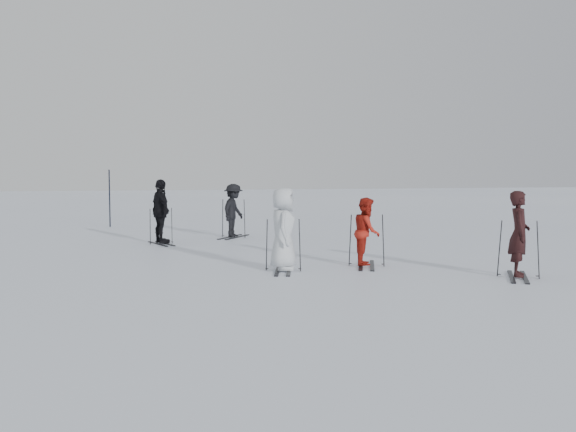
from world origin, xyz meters
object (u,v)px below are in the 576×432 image
object	(u,v)px
skier_red	(367,232)
skier_near_dark	(519,235)
skier_grey	(283,230)
skier_uphill_left	(161,212)
piste_marker	(110,198)
skier_uphill_far	(233,211)

from	to	relation	value
skier_red	skier_near_dark	bearing A→B (deg)	-112.09
skier_near_dark	skier_grey	bearing A→B (deg)	95.86
skier_grey	skier_uphill_left	size ratio (longest dim) A/B	0.94
skier_near_dark	skier_uphill_left	world-z (taller)	skier_uphill_left
skier_uphill_left	skier_red	bearing A→B (deg)	-160.64
skier_red	piste_marker	distance (m)	13.65
skier_near_dark	skier_red	size ratio (longest dim) A/B	1.13
skier_near_dark	skier_grey	xyz separation A→B (m)	(-4.46, 2.09, 0.02)
skier_red	piste_marker	bearing A→B (deg)	47.23
skier_grey	piste_marker	bearing A→B (deg)	33.21
skier_near_dark	skier_grey	size ratio (longest dim) A/B	0.98
skier_grey	skier_red	bearing A→B (deg)	-67.46
skier_red	skier_uphill_far	size ratio (longest dim) A/B	0.89
skier_red	skier_uphill_far	bearing A→B (deg)	36.38
skier_near_dark	skier_red	bearing A→B (deg)	77.16
skier_near_dark	skier_red	distance (m)	3.35
skier_grey	piste_marker	size ratio (longest dim) A/B	0.80
skier_red	piste_marker	world-z (taller)	piste_marker
skier_near_dark	skier_uphill_far	size ratio (longest dim) A/B	1.01
skier_near_dark	skier_grey	world-z (taller)	skier_grey
skier_grey	skier_uphill_far	bearing A→B (deg)	14.81
skier_uphill_left	skier_grey	bearing A→B (deg)	-176.73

